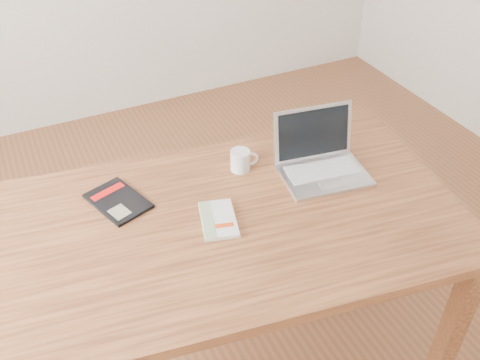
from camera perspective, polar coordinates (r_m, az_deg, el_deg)
name	(u,v)px	position (r m, az deg, el deg)	size (l,w,h in m)	color
room	(237,22)	(1.62, -0.33, 16.47)	(4.04, 4.04, 2.70)	brown
desk	(234,237)	(1.85, -0.59, -6.08)	(1.65, 1.09, 0.75)	brown
white_guidebook	(218,220)	(1.77, -2.33, -4.24)	(0.16, 0.21, 0.02)	silver
black_guidebook	(118,201)	(1.89, -12.89, -2.19)	(0.21, 0.26, 0.01)	black
laptop	(320,160)	(1.99, 8.58, 2.16)	(0.34, 0.30, 0.22)	silver
coffee_mug	(241,160)	(1.98, 0.11, 2.16)	(0.11, 0.07, 0.08)	silver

